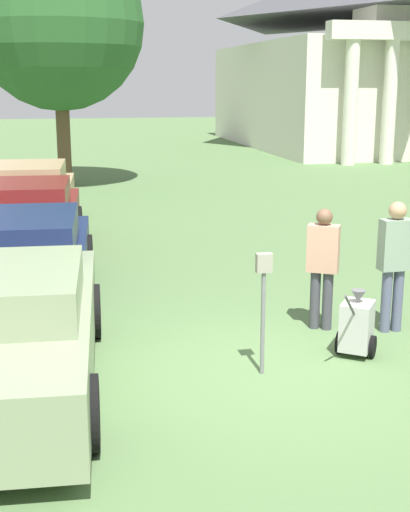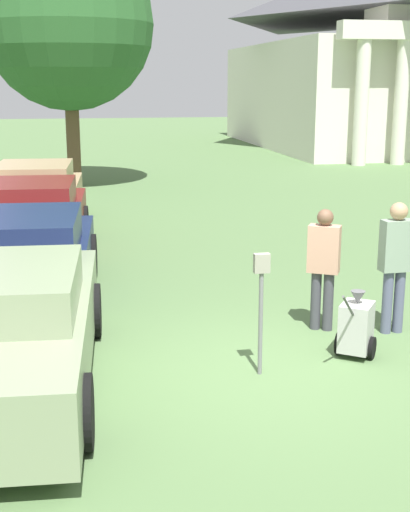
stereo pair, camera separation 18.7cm
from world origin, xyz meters
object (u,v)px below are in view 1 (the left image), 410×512
(parked_car_tan, at_px, (29,200))
(person_supervisor, at_px, (395,258))
(equipment_cart, at_px, (357,326))
(parked_car_sage, at_px, (10,331))
(parked_car_maroon, at_px, (26,222))
(person_worker, at_px, (323,262))
(parking_meter, at_px, (263,291))
(parked_car_navy, at_px, (19,264))
(church, at_px, (335,48))

(parked_car_tan, bearing_deg, person_supervisor, -53.92)
(person_supervisor, bearing_deg, equipment_cart, 40.05)
(equipment_cart, bearing_deg, parked_car_tan, 151.24)
(parked_car_sage, bearing_deg, equipment_cart, 6.06)
(parked_car_maroon, height_order, person_supervisor, person_supervisor)
(parked_car_maroon, distance_m, person_worker, 6.50)
(equipment_cart, bearing_deg, parked_car_sage, -142.31)
(parking_meter, relative_size, person_supervisor, 0.81)
(parked_car_sage, relative_size, parking_meter, 3.45)
(parked_car_navy, distance_m, equipment_cart, 5.02)
(parked_car_tan, bearing_deg, parked_car_sage, -85.75)
(person_supervisor, xyz_separation_m, church, (9.95, 26.77, 3.94))
(parked_car_tan, xyz_separation_m, equipment_cart, (4.14, -8.73, -0.32))
(parked_car_maroon, bearing_deg, parked_car_navy, -85.76)
(church, bearing_deg, equipment_cart, -111.41)
(parked_car_tan, xyz_separation_m, church, (14.92, 18.77, 4.26))
(parked_car_sage, height_order, equipment_cart, parked_car_sage)
(parked_car_sage, xyz_separation_m, person_worker, (4.07, 1.16, 0.28))
(person_supervisor, distance_m, church, 28.83)
(parked_car_maroon, relative_size, parking_meter, 3.33)
(parking_meter, relative_size, church, 0.07)
(person_worker, relative_size, church, 0.08)
(parked_car_navy, height_order, parked_car_tan, parked_car_tan)
(person_worker, xyz_separation_m, equipment_cart, (0.07, -1.03, -0.57))
(parked_car_navy, height_order, equipment_cart, parked_car_navy)
(parked_car_navy, relative_size, church, 0.24)
(parking_meter, distance_m, person_worker, 1.82)
(parked_car_maroon, xyz_separation_m, parking_meter, (2.83, -6.39, 0.30))
(parked_car_maroon, relative_size, equipment_cart, 4.83)
(parked_car_sage, height_order, person_supervisor, person_supervisor)
(person_supervisor, bearing_deg, parked_car_sage, 8.65)
(parked_car_sage, distance_m, parked_car_navy, 2.96)
(parked_car_tan, relative_size, person_supervisor, 2.98)
(person_supervisor, bearing_deg, parked_car_navy, -24.12)
(parked_car_sage, distance_m, person_supervisor, 5.05)
(person_worker, bearing_deg, parking_meter, 76.97)
(parked_car_tan, xyz_separation_m, person_supervisor, (4.97, -8.00, 0.32))
(parked_car_tan, height_order, parking_meter, parked_car_tan)
(parked_car_sage, relative_size, equipment_cart, 5.01)
(parked_car_tan, xyz_separation_m, parking_meter, (2.83, -9.03, 0.30))
(parking_meter, bearing_deg, parked_car_tan, 107.39)
(parked_car_sage, relative_size, parked_car_navy, 0.97)
(parking_meter, height_order, person_worker, person_worker)
(parked_car_maroon, bearing_deg, equipment_cart, -51.54)
(parking_meter, xyz_separation_m, equipment_cart, (1.31, 0.31, -0.62))
(church, bearing_deg, parked_car_maroon, -124.87)
(person_supervisor, relative_size, church, 0.08)
(parking_meter, distance_m, church, 30.57)
(parked_car_navy, distance_m, parking_meter, 4.24)
(person_supervisor, bearing_deg, person_worker, -19.57)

